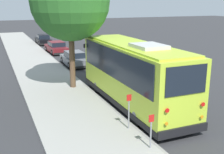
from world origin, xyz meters
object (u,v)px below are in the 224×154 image
parked_sedan_gray (74,59)px  parked_sedan_black (43,40)px  shuttle_bus (133,71)px  sign_post_far (129,111)px  sign_post_near (151,131)px  parked_sedan_maroon (56,48)px

parked_sedan_gray → parked_sedan_black: 14.66m
shuttle_bus → sign_post_far: bearing=150.7°
parked_sedan_gray → parked_sedan_black: parked_sedan_black is taller
parked_sedan_gray → shuttle_bus: bearing=-179.0°
shuttle_bus → parked_sedan_black: shuttle_bus is taller
parked_sedan_gray → parked_sedan_black: size_ratio=0.90×
shuttle_bus → parked_sedan_black: 25.57m
parked_sedan_black → sign_post_near: bearing=178.1°
parked_sedan_maroon → sign_post_far: size_ratio=2.88×
parked_sedan_gray → sign_post_near: bearing=174.6°
parked_sedan_black → sign_post_near: size_ratio=3.43×
shuttle_bus → sign_post_far: size_ratio=5.97×
shuttle_bus → parked_sedan_black: size_ratio=2.02×
parked_sedan_gray → sign_post_near: size_ratio=3.09×
parked_sedan_gray → parked_sedan_black: bearing=0.8°
parked_sedan_black → parked_sedan_maroon: bearing=-178.3°
parked_sedan_maroon → parked_sedan_black: (7.55, 0.15, 0.01)m
parked_sedan_black → shuttle_bus: bearing=-178.6°
parked_sedan_maroon → parked_sedan_black: size_ratio=0.98×
parked_sedan_maroon → sign_post_near: size_ratio=3.35×
sign_post_near → sign_post_far: size_ratio=0.86×
parked_sedan_maroon → parked_sedan_black: parked_sedan_black is taller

